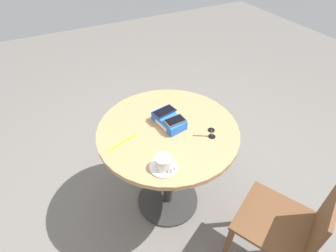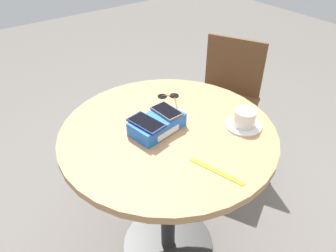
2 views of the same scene
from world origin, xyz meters
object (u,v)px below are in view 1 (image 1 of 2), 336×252
(phone_gray, at_px, (175,121))
(coffee_cup, at_px, (164,162))
(lanyard_strap, at_px, (123,142))
(chair_near_window, at_px, (284,228))
(round_table, at_px, (168,147))
(phone_box, at_px, (169,120))
(saucer, at_px, (163,167))
(sunglasses, at_px, (210,133))
(phone_navy, at_px, (164,112))

(phone_gray, distance_m, coffee_cup, 0.31)
(lanyard_strap, xyz_separation_m, chair_near_window, (0.72, 0.64, -0.32))
(coffee_cup, bearing_deg, round_table, 148.64)
(coffee_cup, bearing_deg, phone_gray, 141.04)
(phone_box, xyz_separation_m, lanyard_strap, (0.02, -0.31, -0.03))
(lanyard_strap, bearing_deg, saucer, 25.03)
(phone_box, xyz_separation_m, sunglasses, (0.19, 0.18, -0.03))
(coffee_cup, relative_size, sunglasses, 0.76)
(round_table, relative_size, phone_navy, 5.61)
(phone_box, distance_m, coffee_cup, 0.35)
(phone_navy, xyz_separation_m, saucer, (0.35, -0.18, -0.06))
(phone_navy, bearing_deg, phone_box, 5.07)
(coffee_cup, bearing_deg, chair_near_window, 49.11)
(lanyard_strap, bearing_deg, sunglasses, 71.22)
(lanyard_strap, bearing_deg, coffee_cup, 25.05)
(saucer, xyz_separation_m, chair_near_window, (0.45, 0.52, -0.32))
(saucer, xyz_separation_m, coffee_cup, (0.00, 0.00, 0.04))
(coffee_cup, distance_m, sunglasses, 0.38)
(phone_navy, distance_m, chair_near_window, 0.94)
(phone_gray, bearing_deg, chair_near_window, 24.95)
(coffee_cup, bearing_deg, lanyard_strap, -154.95)
(round_table, relative_size, phone_gray, 6.81)
(phone_gray, relative_size, lanyard_strap, 0.62)
(lanyard_strap, xyz_separation_m, sunglasses, (0.17, 0.49, 0.00))
(phone_gray, bearing_deg, phone_box, -167.55)
(saucer, distance_m, lanyard_strap, 0.30)
(phone_navy, bearing_deg, chair_near_window, 22.94)
(phone_box, bearing_deg, phone_gray, 12.45)
(phone_box, height_order, phone_navy, phone_navy)
(round_table, bearing_deg, phone_box, 145.28)
(saucer, height_order, lanyard_strap, saucer)
(phone_box, relative_size, chair_near_window, 0.28)
(phone_box, bearing_deg, chair_near_window, 24.10)
(phone_box, bearing_deg, saucer, -32.11)
(lanyard_strap, distance_m, sunglasses, 0.52)
(phone_box, xyz_separation_m, coffee_cup, (0.30, -0.18, 0.01))
(round_table, xyz_separation_m, phone_navy, (-0.09, 0.02, 0.23))
(saucer, distance_m, coffee_cup, 0.04)
(sunglasses, bearing_deg, phone_navy, -143.27)
(saucer, bearing_deg, round_table, 148.25)
(coffee_cup, xyz_separation_m, lanyard_strap, (-0.27, -0.13, -0.04))
(phone_gray, bearing_deg, coffee_cup, -38.96)
(phone_box, relative_size, coffee_cup, 2.03)
(phone_gray, distance_m, lanyard_strap, 0.33)
(phone_box, distance_m, saucer, 0.35)
(sunglasses, height_order, chair_near_window, chair_near_window)
(coffee_cup, relative_size, chair_near_window, 0.14)
(lanyard_strap, relative_size, chair_near_window, 0.25)
(lanyard_strap, distance_m, chair_near_window, 1.01)
(sunglasses, bearing_deg, phone_gray, -129.46)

